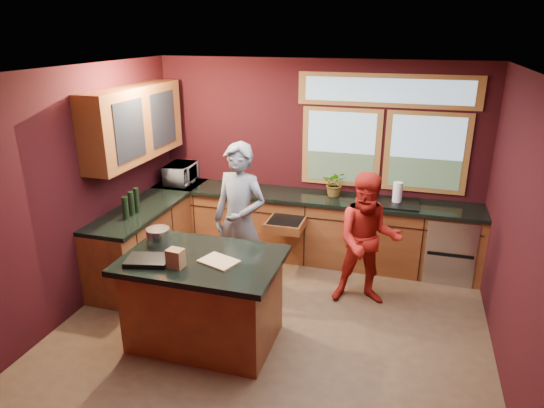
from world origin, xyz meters
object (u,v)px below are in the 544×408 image
at_px(person_grey, 240,221).
at_px(cutting_board, 219,261).
at_px(island, 204,299).
at_px(person_red, 368,240).
at_px(stock_pot, 158,237).

height_order(person_grey, cutting_board, person_grey).
bearing_deg(cutting_board, island, 165.96).
xyz_separation_m(person_grey, person_red, (1.48, 0.18, -0.14)).
bearing_deg(island, person_grey, 89.21).
height_order(island, cutting_board, cutting_board).
height_order(island, person_red, person_red).
distance_m(island, person_grey, 1.14).
relative_size(island, cutting_board, 4.43).
bearing_deg(stock_pot, person_red, 27.88).
distance_m(cutting_board, stock_pot, 0.78).
bearing_deg(cutting_board, person_grey, 99.57).
relative_size(person_grey, person_red, 1.18).
distance_m(island, stock_pot, 0.80).
xyz_separation_m(person_red, stock_pot, (-2.04, -1.08, 0.24)).
xyz_separation_m(island, stock_pot, (-0.55, 0.15, 0.56)).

